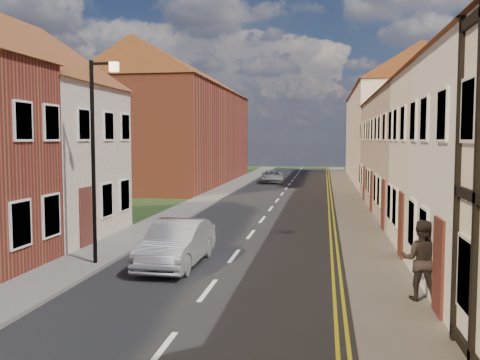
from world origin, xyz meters
name	(u,v)px	position (x,y,z in m)	size (l,w,h in m)	color
road	(262,220)	(0.00, 30.00, 0.01)	(7.00, 90.00, 0.02)	black
pavement_left	(173,217)	(-4.40, 30.00, 0.06)	(1.80, 90.00, 0.12)	slate
pavement_right	(357,221)	(4.40, 30.00, 0.06)	(1.80, 90.00, 0.12)	slate
cottage_r_pink	(479,124)	(9.30, 28.90, 4.47)	(8.30, 6.00, 9.00)	beige
cottage_r_white_far	(450,126)	(9.30, 34.30, 4.48)	(8.30, 5.20, 9.00)	beige
cottage_r_cream_far	(430,129)	(9.30, 39.70, 4.47)	(8.30, 6.00, 9.00)	beige
cottage_l_pink	(2,125)	(-9.30, 23.85, 4.37)	(8.30, 6.30, 8.80)	beige
block_right_far	(397,123)	(9.30, 55.00, 5.29)	(8.30, 24.20, 10.50)	white
block_left_far	(182,122)	(-9.30, 50.00, 5.29)	(8.30, 24.20, 10.50)	brown
lamppost	(96,149)	(-3.81, 20.00, 3.54)	(0.88, 0.15, 6.00)	black
car_mid	(177,243)	(-1.50, 20.47, 0.68)	(1.45, 4.15, 1.37)	#9FA0A6
car_distant	(272,177)	(-1.62, 51.23, 0.56)	(1.86, 4.04, 1.12)	#ACAFB4
pedestrian_right_b	(421,260)	(5.10, 17.67, 1.05)	(0.91, 0.71, 1.86)	black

